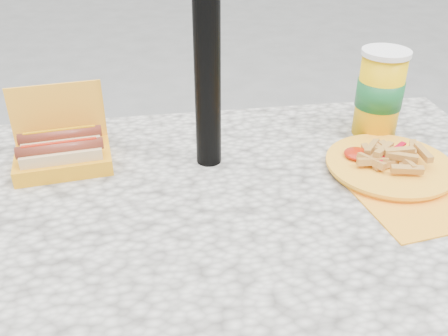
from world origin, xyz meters
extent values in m
cube|color=beige|center=(0.00, 0.00, 0.72)|extent=(1.20, 0.80, 0.05)
cylinder|color=black|center=(-0.50, 0.30, 0.35)|extent=(0.07, 0.07, 0.70)
cylinder|color=black|center=(0.50, 0.30, 0.35)|extent=(0.07, 0.07, 0.70)
cube|color=#FFA724|center=(-0.29, 0.18, 0.77)|extent=(0.19, 0.14, 0.03)
cube|color=#FFA724|center=(-0.29, 0.24, 0.84)|extent=(0.18, 0.03, 0.12)
cube|color=#E3C987|center=(-0.28, 0.15, 0.78)|extent=(0.15, 0.06, 0.04)
cylinder|color=maroon|center=(-0.28, 0.15, 0.81)|extent=(0.16, 0.04, 0.02)
cylinder|color=#AD1906|center=(-0.28, 0.15, 0.82)|extent=(0.14, 0.02, 0.01)
cube|color=#E3C987|center=(-0.29, 0.21, 0.78)|extent=(0.15, 0.06, 0.04)
cylinder|color=maroon|center=(-0.29, 0.21, 0.81)|extent=(0.16, 0.04, 0.02)
cylinder|color=#CA7F00|center=(-0.29, 0.21, 0.82)|extent=(0.14, 0.02, 0.01)
cube|color=#FF9E21|center=(0.35, -0.04, 0.75)|extent=(0.22, 0.22, 0.00)
cylinder|color=#FFA724|center=(0.35, 0.07, 0.76)|extent=(0.24, 0.24, 0.01)
cylinder|color=#FFA724|center=(0.35, 0.07, 0.76)|extent=(0.25, 0.25, 0.01)
cube|color=#C37A32|center=(0.34, 0.07, 0.79)|extent=(0.06, 0.03, 0.02)
cube|color=#C37A32|center=(0.34, 0.09, 0.78)|extent=(0.04, 0.06, 0.01)
cube|color=#C37A32|center=(0.40, 0.05, 0.79)|extent=(0.02, 0.06, 0.01)
cube|color=#C37A32|center=(0.33, 0.05, 0.77)|extent=(0.06, 0.03, 0.02)
cube|color=#C37A32|center=(0.32, 0.11, 0.78)|extent=(0.05, 0.05, 0.02)
cube|color=#C37A32|center=(0.40, 0.09, 0.78)|extent=(0.04, 0.06, 0.01)
cube|color=#C37A32|center=(0.36, 0.06, 0.77)|extent=(0.06, 0.02, 0.01)
cube|color=#C37A32|center=(0.36, 0.07, 0.78)|extent=(0.06, 0.05, 0.02)
cube|color=#C37A32|center=(0.36, 0.10, 0.77)|extent=(0.03, 0.06, 0.01)
cube|color=#C37A32|center=(0.31, 0.10, 0.77)|extent=(0.02, 0.06, 0.01)
cube|color=#C37A32|center=(0.35, 0.02, 0.78)|extent=(0.06, 0.03, 0.01)
cube|color=#C37A32|center=(0.35, 0.09, 0.79)|extent=(0.03, 0.06, 0.02)
cube|color=#C37A32|center=(0.33, 0.08, 0.79)|extent=(0.05, 0.05, 0.01)
cube|color=#C37A32|center=(0.36, 0.04, 0.78)|extent=(0.02, 0.06, 0.02)
cube|color=#C37A32|center=(0.36, 0.08, 0.77)|extent=(0.06, 0.01, 0.01)
cube|color=#C37A32|center=(0.30, 0.06, 0.78)|extent=(0.04, 0.06, 0.02)
cube|color=#C37A32|center=(0.36, 0.07, 0.79)|extent=(0.06, 0.01, 0.01)
cube|color=#C37A32|center=(0.30, 0.06, 0.78)|extent=(0.06, 0.02, 0.02)
cube|color=#C37A32|center=(0.37, 0.06, 0.77)|extent=(0.04, 0.06, 0.01)
cube|color=#C37A32|center=(0.36, 0.05, 0.79)|extent=(0.06, 0.04, 0.01)
ellipsoid|color=#AD1906|center=(0.29, 0.10, 0.77)|extent=(0.05, 0.05, 0.02)
cube|color=#B50018|center=(0.35, 0.08, 0.78)|extent=(0.09, 0.07, 0.00)
cylinder|color=#FFBD05|center=(0.38, 0.23, 0.84)|extent=(0.10, 0.10, 0.18)
cylinder|color=#16622B|center=(0.38, 0.23, 0.85)|extent=(0.10, 0.10, 0.06)
cylinder|color=white|center=(0.38, 0.23, 0.94)|extent=(0.10, 0.10, 0.01)
camera|label=1|loc=(-0.11, -0.71, 1.26)|focal=40.00mm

